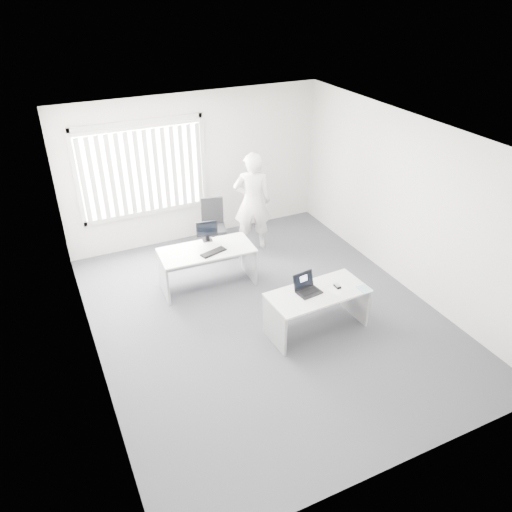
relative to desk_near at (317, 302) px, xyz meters
name	(u,v)px	position (x,y,z in m)	size (l,w,h in m)	color
ground	(266,316)	(-0.53, 0.59, -0.48)	(6.00, 6.00, 0.00)	#4B4C52
wall_back	(196,168)	(-0.53, 3.59, 0.92)	(5.00, 0.02, 2.80)	silver
wall_front	(409,372)	(-0.53, -2.41, 0.92)	(5.00, 0.02, 2.80)	silver
wall_left	(83,277)	(-3.03, 0.59, 0.92)	(0.02, 6.00, 2.80)	silver
wall_right	(407,205)	(1.97, 0.59, 0.92)	(0.02, 6.00, 2.80)	silver
ceiling	(268,138)	(-0.53, 0.59, 2.32)	(5.00, 6.00, 0.02)	white
window	(143,169)	(-1.53, 3.55, 1.07)	(2.32, 0.06, 1.76)	beige
blinds	(144,172)	(-1.53, 3.49, 1.04)	(2.20, 0.10, 1.50)	silver
desk_near	(317,302)	(0.00, 0.00, 0.00)	(1.48, 0.74, 0.66)	silver
desk_far	(207,260)	(-1.03, 1.78, 0.03)	(1.56, 0.79, 0.70)	silver
office_chair	(214,234)	(-0.47, 2.94, -0.17)	(0.69, 0.69, 0.99)	black
person	(252,202)	(0.21, 2.68, 0.47)	(0.69, 0.45, 1.88)	silver
laptop	(310,285)	(-0.13, 0.03, 0.32)	(0.34, 0.30, 0.26)	black
paper_sheet	(339,289)	(0.31, -0.07, 0.19)	(0.29, 0.20, 0.00)	silver
mouse	(337,286)	(0.32, -0.02, 0.21)	(0.07, 0.11, 0.05)	#A9A9AB
booklet	(364,289)	(0.64, -0.23, 0.19)	(0.15, 0.21, 0.01)	white
keyboard	(213,252)	(-0.96, 1.63, 0.23)	(0.44, 0.15, 0.02)	black
monitor	(207,231)	(-0.91, 2.06, 0.40)	(0.36, 0.11, 0.36)	black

